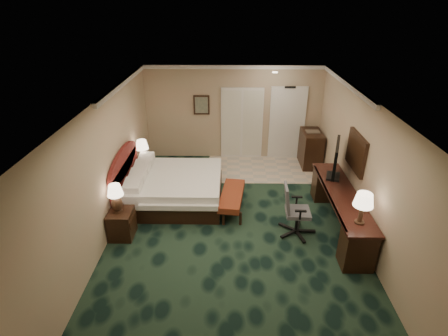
{
  "coord_description": "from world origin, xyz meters",
  "views": [
    {
      "loc": [
        -0.1,
        -5.88,
        4.41
      ],
      "look_at": [
        -0.21,
        0.6,
        1.17
      ],
      "focal_mm": 28.0,
      "sensor_mm": 36.0,
      "label": 1
    }
  ],
  "objects_px": {
    "lamp_near": "(116,198)",
    "bed_bench": "(232,201)",
    "nightstand_far": "(146,171)",
    "minibar": "(311,149)",
    "desk": "(339,211)",
    "bed": "(176,188)",
    "nightstand_near": "(122,224)",
    "tv": "(335,161)",
    "lamp_far": "(143,152)",
    "desk_chair": "(298,210)"
  },
  "relations": [
    {
      "from": "lamp_near",
      "to": "bed_bench",
      "type": "xyz_separation_m",
      "value": [
        2.25,
        0.95,
        -0.64
      ]
    },
    {
      "from": "nightstand_far",
      "to": "minibar",
      "type": "distance_m",
      "value": 4.57
    },
    {
      "from": "bed_bench",
      "to": "desk",
      "type": "bearing_deg",
      "value": -8.17
    },
    {
      "from": "lamp_near",
      "to": "minibar",
      "type": "height_order",
      "value": "lamp_near"
    },
    {
      "from": "bed_bench",
      "to": "bed",
      "type": "bearing_deg",
      "value": 170.51
    },
    {
      "from": "nightstand_near",
      "to": "tv",
      "type": "height_order",
      "value": "tv"
    },
    {
      "from": "lamp_far",
      "to": "tv",
      "type": "bearing_deg",
      "value": -15.15
    },
    {
      "from": "bed",
      "to": "minibar",
      "type": "xyz_separation_m",
      "value": [
        3.54,
        2.0,
        0.17
      ]
    },
    {
      "from": "bed",
      "to": "tv",
      "type": "relative_size",
      "value": 2.03
    },
    {
      "from": "lamp_far",
      "to": "desk",
      "type": "distance_m",
      "value": 4.87
    },
    {
      "from": "bed",
      "to": "minibar",
      "type": "bearing_deg",
      "value": 29.43
    },
    {
      "from": "bed",
      "to": "lamp_near",
      "type": "distance_m",
      "value": 1.73
    },
    {
      "from": "desk",
      "to": "minibar",
      "type": "bearing_deg",
      "value": 89.78
    },
    {
      "from": "nightstand_near",
      "to": "nightstand_far",
      "type": "xyz_separation_m",
      "value": [
        -0.01,
        2.32,
        -0.01
      ]
    },
    {
      "from": "bed_bench",
      "to": "minibar",
      "type": "xyz_separation_m",
      "value": [
        2.23,
        2.39,
        0.28
      ]
    },
    {
      "from": "tv",
      "to": "desk_chair",
      "type": "bearing_deg",
      "value": -116.51
    },
    {
      "from": "desk_chair",
      "to": "bed",
      "type": "bearing_deg",
      "value": 157.11
    },
    {
      "from": "nightstand_far",
      "to": "bed_bench",
      "type": "distance_m",
      "value": 2.59
    },
    {
      "from": "lamp_near",
      "to": "desk",
      "type": "height_order",
      "value": "lamp_near"
    },
    {
      "from": "bed_bench",
      "to": "tv",
      "type": "xyz_separation_m",
      "value": [
        2.2,
        0.09,
        0.99
      ]
    },
    {
      "from": "nightstand_near",
      "to": "nightstand_far",
      "type": "relative_size",
      "value": 1.03
    },
    {
      "from": "nightstand_near",
      "to": "tv",
      "type": "bearing_deg",
      "value": 13.59
    },
    {
      "from": "lamp_near",
      "to": "bed_bench",
      "type": "height_order",
      "value": "lamp_near"
    },
    {
      "from": "desk",
      "to": "desk_chair",
      "type": "bearing_deg",
      "value": -166.81
    },
    {
      "from": "bed_bench",
      "to": "desk",
      "type": "distance_m",
      "value": 2.3
    },
    {
      "from": "bed",
      "to": "desk_chair",
      "type": "height_order",
      "value": "desk_chair"
    },
    {
      "from": "lamp_far",
      "to": "desk",
      "type": "relative_size",
      "value": 0.22
    },
    {
      "from": "lamp_far",
      "to": "minibar",
      "type": "bearing_deg",
      "value": 13.8
    },
    {
      "from": "nightstand_far",
      "to": "lamp_far",
      "type": "distance_m",
      "value": 0.59
    },
    {
      "from": "nightstand_far",
      "to": "bed_bench",
      "type": "bearing_deg",
      "value": -31.2
    },
    {
      "from": "bed_bench",
      "to": "desk_chair",
      "type": "bearing_deg",
      "value": -24.74
    },
    {
      "from": "nightstand_far",
      "to": "tv",
      "type": "height_order",
      "value": "tv"
    },
    {
      "from": "desk_chair",
      "to": "minibar",
      "type": "bearing_deg",
      "value": 76.06
    },
    {
      "from": "bed",
      "to": "nightstand_far",
      "type": "bearing_deg",
      "value": 133.62
    },
    {
      "from": "lamp_near",
      "to": "lamp_far",
      "type": "relative_size",
      "value": 0.96
    },
    {
      "from": "nightstand_far",
      "to": "lamp_near",
      "type": "relative_size",
      "value": 0.96
    },
    {
      "from": "lamp_near",
      "to": "desk",
      "type": "xyz_separation_m",
      "value": [
        4.46,
        0.34,
        -0.46
      ]
    },
    {
      "from": "lamp_far",
      "to": "minibar",
      "type": "distance_m",
      "value": 4.62
    },
    {
      "from": "desk",
      "to": "tv",
      "type": "distance_m",
      "value": 1.07
    },
    {
      "from": "tv",
      "to": "minibar",
      "type": "relative_size",
      "value": 1.04
    },
    {
      "from": "desk_chair",
      "to": "desk",
      "type": "bearing_deg",
      "value": 15.09
    },
    {
      "from": "lamp_near",
      "to": "lamp_far",
      "type": "distance_m",
      "value": 2.24
    },
    {
      "from": "bed_bench",
      "to": "desk",
      "type": "height_order",
      "value": "desk"
    },
    {
      "from": "bed",
      "to": "lamp_near",
      "type": "xyz_separation_m",
      "value": [
        -0.94,
        -1.35,
        0.54
      ]
    },
    {
      "from": "nightstand_near",
      "to": "bed_bench",
      "type": "relative_size",
      "value": 0.44
    },
    {
      "from": "nightstand_near",
      "to": "lamp_far",
      "type": "distance_m",
      "value": 2.34
    },
    {
      "from": "tv",
      "to": "desk_chair",
      "type": "height_order",
      "value": "tv"
    },
    {
      "from": "nightstand_near",
      "to": "nightstand_far",
      "type": "distance_m",
      "value": 2.32
    },
    {
      "from": "nightstand_near",
      "to": "lamp_far",
      "type": "bearing_deg",
      "value": 90.91
    },
    {
      "from": "tv",
      "to": "minibar",
      "type": "xyz_separation_m",
      "value": [
        0.02,
        2.3,
        -0.72
      ]
    }
  ]
}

